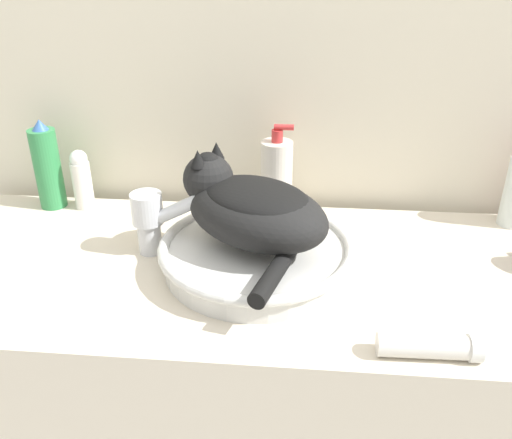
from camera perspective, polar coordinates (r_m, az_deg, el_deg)
wall_back at (r=1.15m, az=2.01°, el=18.44°), size 8.00×0.05×2.40m
vanity_counter at (r=1.26m, az=0.50°, el=-21.63°), size 1.30×0.51×0.85m
sink_basin at (r=0.96m, az=0.07°, el=-3.58°), size 0.35×0.35×0.05m
cat at (r=0.93m, az=-0.56°, el=1.35°), size 0.32×0.34×0.15m
faucet at (r=1.01m, az=-10.83°, el=0.16°), size 0.14×0.06×0.13m
deodorant_stick at (r=1.23m, az=-17.88°, el=4.05°), size 0.04×0.04×0.13m
soap_pump_bottle at (r=1.13m, az=2.17°, el=4.37°), size 0.07×0.07×0.20m
spray_bottle_trigger at (r=1.25m, az=-21.10°, el=5.17°), size 0.06×0.06×0.20m
cream_tube at (r=0.82m, az=17.90°, el=-12.60°), size 0.14×0.04×0.04m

